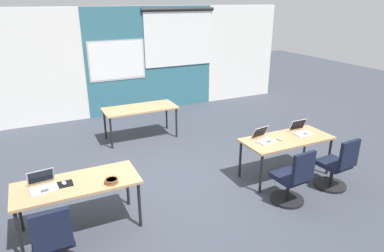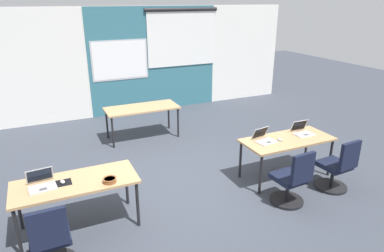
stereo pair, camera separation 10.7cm
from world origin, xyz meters
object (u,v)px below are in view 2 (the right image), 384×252
Objects in this scene: chair_near_left_end at (51,243)px; chair_near_right_end at (337,169)px; mouse_near_left_end at (63,182)px; snack_bowl at (110,180)px; laptop_near_left_end at (42,183)px; laptop_near_right_inner at (264,139)px; chair_near_right_inner at (292,182)px; desk_near_left at (76,185)px; laptop_near_right_end at (302,131)px; desk_near_right at (287,142)px; desk_far_center at (142,110)px; mouse_near_right_inner at (280,140)px.

chair_near_left_end is 1.00× the size of chair_near_right_end.
snack_bowl is (0.57, -0.24, 0.01)m from mouse_near_left_end.
laptop_near_left_end is 0.83m from chair_near_left_end.
snack_bowl is (-2.66, -0.30, -0.01)m from laptop_near_right_inner.
chair_near_right_inner is at bearing -11.48° from snack_bowl.
desk_near_left is 3.89m from laptop_near_right_end.
mouse_near_left_end is at bearing -8.49° from laptop_near_left_end.
desk_near_right and desk_far_center have the same top height.
chair_near_right_inner is 3.52m from laptop_near_left_end.
snack_bowl is at bearing -173.88° from laptop_near_right_end.
mouse_near_right_inner reaches higher than desk_near_right.
laptop_near_left_end is at bearing -16.66° from chair_near_right_inner.
chair_near_right_end is (0.90, -0.80, -0.39)m from laptop_near_right_inner.
laptop_near_right_end is at bearing 1.23° from desk_near_left.
desk_far_center is at bearing 119.30° from mouse_near_right_inner.
chair_near_left_end and chair_near_right_end have the same top height.
desk_far_center is at bearing 57.99° from desk_near_left.
desk_near_right is at bearing -6.17° from laptop_near_left_end.
laptop_near_right_inner reaches higher than snack_bowl.
laptop_near_right_inner is (1.32, -2.72, 0.11)m from desk_far_center.
laptop_near_right_end is 3.49m from snack_bowl.
laptop_near_right_end is at bearing 4.92° from snack_bowl.
chair_near_right_end is at bearing -10.24° from desk_near_left.
laptop_near_right_inner is 0.92m from chair_near_right_inner.
chair_near_left_end is at bearing -148.84° from snack_bowl.
chair_near_left_end is 4.36m from laptop_near_right_end.
desk_near_right is 1.74× the size of chair_near_left_end.
chair_near_right_inner is 1.00× the size of chair_near_right_end.
chair_near_left_end is (-2.14, -3.50, -0.28)m from desk_far_center.
laptop_near_right_inner is at bearing 159.98° from mouse_near_right_inner.
laptop_near_left_end reaches higher than mouse_near_left_end.
desk_near_left is at bearing -7.67° from mouse_near_left_end.
snack_bowl reaches higher than mouse_near_right_inner.
mouse_near_left_end is at bearing 171.13° from laptop_near_right_inner.
mouse_near_left_end is 0.84m from chair_near_left_end.
laptop_near_right_end is at bearing 9.51° from mouse_near_right_inner.
desk_near_left is at bearing 179.82° from mouse_near_right_inner.
laptop_near_left_end is (-3.42, 0.78, 0.39)m from chair_near_right_inner.
laptop_near_right_inner is 0.41× the size of chair_near_right_end.
mouse_near_right_inner is at bearing -30.00° from laptop_near_right_inner.
desk_near_left is 9.01× the size of snack_bowl.
desk_near_left is 3.33m from mouse_near_right_inner.
laptop_near_right_inner is at bearing -168.30° from chair_near_left_end.
laptop_near_right_end is (4.29, 0.05, 0.00)m from laptop_near_left_end.
desk_near_left is 1.74× the size of chair_near_right_end.
desk_near_right is at bearing -0.33° from mouse_near_left_end.
laptop_near_left_end is at bearing 179.52° from desk_near_right.
desk_near_left is 0.85m from chair_near_left_end.
desk_near_right is 3.30m from desk_far_center.
desk_far_center is at bearing 105.92° from laptop_near_right_inner.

